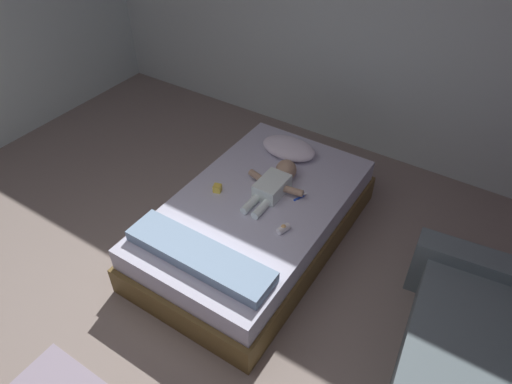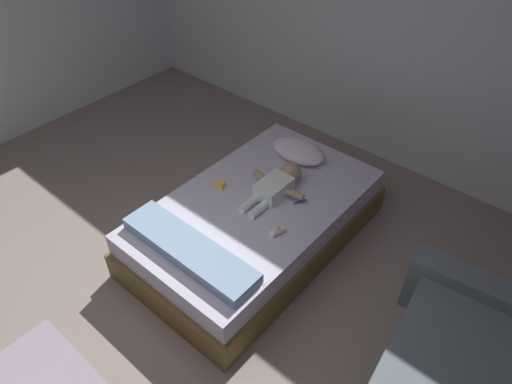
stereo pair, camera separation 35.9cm
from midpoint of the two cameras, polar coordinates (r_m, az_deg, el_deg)
The scene contains 9 objects.
ground_plane at distance 3.51m, azimuth -11.53°, elevation -15.77°, with size 8.00×8.00×0.00m, color gray.
wall_behind_bed at distance 4.60m, azimuth 17.20°, elevation 20.59°, with size 8.00×0.12×2.86m, color silver.
bed at distance 3.81m, azimuth 2.70°, elevation -3.83°, with size 1.24×2.10×0.44m.
pillow at distance 4.11m, azimuth 7.75°, elevation 4.95°, with size 0.50×0.31×0.13m.
baby at distance 3.72m, azimuth 5.49°, elevation 0.84°, with size 0.51×0.65×0.17m.
toothbrush at distance 3.68m, azimuth 8.41°, elevation -1.23°, with size 0.06×0.12×0.02m.
blanket at distance 3.24m, azimuth -5.15°, elevation -7.23°, with size 1.12×0.28×0.09m.
toy_block at distance 3.76m, azimuth -1.76°, elevation 0.75°, with size 0.08×0.08×0.06m.
baby_bottle at distance 3.39m, azimuth 5.71°, elevation -4.94°, with size 0.08×0.11×0.08m.
Camera 2 is at (1.88, -0.89, 2.89)m, focal length 32.33 mm.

